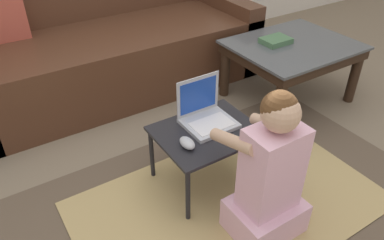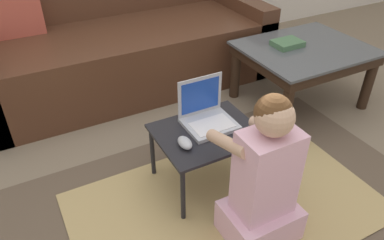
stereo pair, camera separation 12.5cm
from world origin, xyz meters
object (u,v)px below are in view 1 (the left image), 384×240
Objects in this scene: laptop at (207,117)px; computer_mouse at (187,143)px; person_seated at (269,177)px; couch at (109,48)px; book_on_table at (276,41)px; coffee_table at (292,53)px; laptop_desk at (207,137)px.

computer_mouse is at bearing -149.09° from laptop.
person_seated is (0.20, -0.37, -0.03)m from computer_mouse.
person_seated reaches higher than computer_mouse.
couch is at bearing 83.29° from computer_mouse.
person_seated is at bearing -89.52° from laptop.
coffee_table is at bearing -35.50° from book_on_table.
couch reaches higher than book_on_table.
computer_mouse is 0.52× the size of book_on_table.
laptop is 2.51× the size of computer_mouse.
book_on_table is (-0.10, 0.07, 0.09)m from coffee_table.
couch is 8.50× the size of laptop.
book_on_table is at bearing 144.50° from coffee_table.
laptop_desk is at bearing 95.52° from person_seated.
person_seated is at bearing -84.48° from laptop_desk.
book_on_table is at bearing -43.08° from couch.
computer_mouse is (-0.16, -1.39, 0.06)m from couch.
laptop is 0.98m from book_on_table.
coffee_table is at bearing -42.38° from couch.
laptop_desk is at bearing 19.62° from computer_mouse.
person_seated is (0.04, -0.42, 0.03)m from laptop_desk.
laptop_desk is at bearing -151.61° from book_on_table.
book_on_table is at bearing 27.19° from computer_mouse.
laptop_desk is 0.42m from person_seated.
couch is 1.40m from computer_mouse.
couch is 1.25m from book_on_table.
laptop is 0.22m from computer_mouse.
computer_mouse is 0.42m from person_seated.
laptop_desk is 0.10m from laptop.
person_seated is (0.03, -1.76, 0.03)m from couch.
laptop_desk is 0.17m from computer_mouse.
book_on_table is (0.87, 0.91, 0.12)m from person_seated.
couch reaches higher than computer_mouse.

